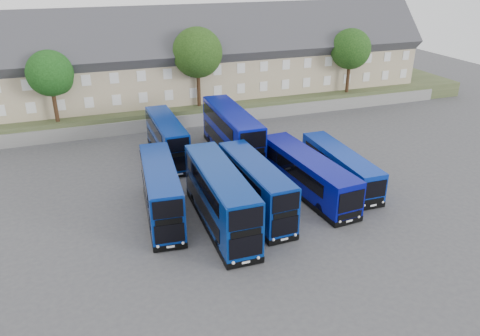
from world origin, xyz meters
name	(u,v)px	position (x,y,z in m)	size (l,w,h in m)	color
ground	(265,229)	(0.00, 0.00, 0.00)	(120.00, 120.00, 0.00)	#434348
retaining_wall	(187,121)	(0.00, 24.00, 0.75)	(70.00, 0.40, 1.50)	slate
earth_bank	(169,97)	(0.00, 34.00, 1.00)	(80.00, 20.00, 2.00)	#3F4B2A
terrace_row	(196,60)	(3.00, 30.00, 6.60)	(60.00, 10.40, 11.20)	tan
dd_front_left	(161,192)	(-6.68, 4.52, 1.99)	(3.25, 10.39, 4.06)	navy
dd_front_mid	(220,199)	(-2.89, 1.66, 2.19)	(2.71, 11.26, 4.46)	navy
dd_front_right	(255,188)	(0.29, 2.78, 1.99)	(2.74, 10.30, 4.06)	navy
dd_rear_left	(167,140)	(-3.95, 15.60, 1.95)	(2.42, 10.04, 3.98)	navy
dd_rear_right	(232,134)	(2.23, 14.01, 2.30)	(2.80, 11.81, 4.68)	#08129A
coach_east_a	(307,175)	(5.58, 4.30, 1.61)	(3.48, 12.20, 3.29)	#070C86
coach_east_b	(340,167)	(9.19, 5.06, 1.43)	(2.38, 10.70, 2.91)	#08289A
tree_west	(52,75)	(-13.85, 25.10, 7.05)	(4.80, 4.80, 7.65)	#382314
tree_mid	(198,54)	(2.15, 25.60, 8.07)	(5.76, 5.76, 9.18)	#382314
tree_east	(351,50)	(22.15, 25.10, 7.39)	(5.12, 5.12, 8.16)	#382314
tree_far	(361,37)	(28.15, 32.10, 7.73)	(5.44, 5.44, 8.67)	#382314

